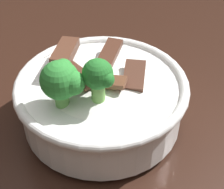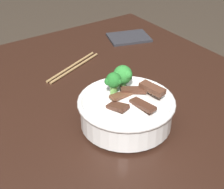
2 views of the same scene
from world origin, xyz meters
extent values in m
cube|color=black|center=(-0.52, 0.45, 0.35)|extent=(0.06, 0.06, 0.71)
cylinder|color=white|center=(-0.13, 0.06, 0.76)|extent=(0.08, 0.08, 0.01)
cylinder|color=white|center=(-0.13, 0.06, 0.79)|extent=(0.20, 0.20, 0.06)
torus|color=white|center=(-0.13, 0.06, 0.82)|extent=(0.21, 0.21, 0.01)
ellipsoid|color=white|center=(-0.13, 0.06, 0.80)|extent=(0.18, 0.18, 0.06)
cube|color=brown|center=(-0.13, 0.05, 0.84)|extent=(0.06, 0.03, 0.01)
cube|color=#4C2B1E|center=(-0.16, 0.05, 0.84)|extent=(0.06, 0.04, 0.01)
cube|color=#563323|center=(-0.19, 0.08, 0.84)|extent=(0.04, 0.06, 0.01)
cube|color=#4C2B1E|center=(-0.14, 0.11, 0.84)|extent=(0.03, 0.06, 0.01)
cube|color=#4C2B1E|center=(-0.10, 0.08, 0.83)|extent=(0.04, 0.05, 0.02)
cylinder|color=#6BA84C|center=(-0.12, 0.03, 0.84)|extent=(0.02, 0.02, 0.03)
sphere|color=#237028|center=(-0.12, 0.03, 0.86)|extent=(0.03, 0.03, 0.03)
sphere|color=#237028|center=(-0.11, 0.03, 0.86)|extent=(0.02, 0.02, 0.02)
sphere|color=#237028|center=(-0.13, 0.04, 0.86)|extent=(0.02, 0.02, 0.02)
cylinder|color=#5B9947|center=(-0.16, 0.01, 0.83)|extent=(0.02, 0.02, 0.02)
sphere|color=#2D8433|center=(-0.16, 0.01, 0.86)|extent=(0.04, 0.04, 0.04)
sphere|color=#2D8433|center=(-0.14, 0.01, 0.86)|extent=(0.03, 0.03, 0.03)
sphere|color=#2D8433|center=(-0.16, 0.03, 0.86)|extent=(0.02, 0.02, 0.02)
camera|label=1|loc=(0.00, -0.23, 1.08)|focal=55.29mm
camera|label=2|loc=(0.25, 0.56, 1.24)|focal=56.23mm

